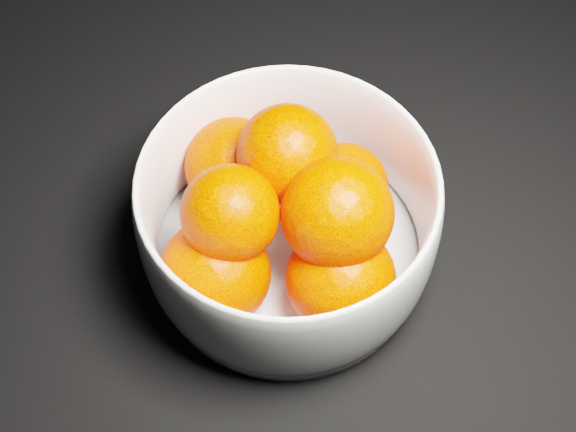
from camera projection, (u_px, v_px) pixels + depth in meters
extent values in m
cylinder|color=silver|center=(288.00, 253.00, 0.60)|extent=(0.20, 0.20, 0.01)
sphere|color=#FF3200|center=(344.00, 187.00, 0.58)|extent=(0.06, 0.06, 0.06)
sphere|color=#FF3200|center=(234.00, 166.00, 0.59)|extent=(0.07, 0.07, 0.07)
sphere|color=#FF3200|center=(216.00, 273.00, 0.54)|extent=(0.08, 0.08, 0.08)
sphere|color=#FF3200|center=(341.00, 279.00, 0.54)|extent=(0.07, 0.07, 0.07)
sphere|color=#FF3200|center=(287.00, 154.00, 0.55)|extent=(0.07, 0.07, 0.07)
sphere|color=#FF3200|center=(230.00, 213.00, 0.52)|extent=(0.07, 0.07, 0.07)
sphere|color=#FF3200|center=(337.00, 213.00, 0.52)|extent=(0.07, 0.07, 0.07)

